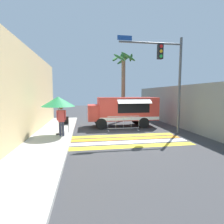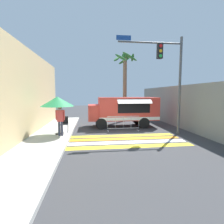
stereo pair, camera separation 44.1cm
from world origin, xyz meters
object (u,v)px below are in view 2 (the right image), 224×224
object	(u,v)px
traffic_signal_pole	(168,69)
folding_chair	(64,123)
food_truck	(122,109)
vendor_person	(60,118)
palm_tree	(125,76)
patio_umbrella	(57,102)
barricade_front	(123,124)

from	to	relation	value
traffic_signal_pole	folding_chair	xyz separation A→B (m)	(-6.61, 0.69, -3.43)
food_truck	vendor_person	bearing A→B (deg)	-142.46
food_truck	palm_tree	size ratio (longest dim) A/B	0.83
vendor_person	folding_chair	bearing A→B (deg)	78.67
palm_tree	food_truck	bearing A→B (deg)	-104.85
folding_chair	palm_tree	bearing A→B (deg)	44.04
patio_umbrella	vendor_person	size ratio (longest dim) A/B	1.28
patio_umbrella	food_truck	bearing A→B (deg)	32.86
food_truck	palm_tree	distance (m)	4.22
food_truck	traffic_signal_pole	xyz separation A→B (m)	(2.41, -2.92, 2.81)
palm_tree	traffic_signal_pole	bearing A→B (deg)	-74.26
food_truck	folding_chair	xyz separation A→B (m)	(-4.20, -2.23, -0.62)
folding_chair	barricade_front	xyz separation A→B (m)	(3.96, 0.53, -0.23)
patio_umbrella	vendor_person	bearing A→B (deg)	-62.76
food_truck	patio_umbrella	world-z (taller)	patio_umbrella
food_truck	traffic_signal_pole	world-z (taller)	traffic_signal_pole
patio_umbrella	barricade_front	bearing A→B (deg)	15.63
traffic_signal_pole	palm_tree	bearing A→B (deg)	105.74
traffic_signal_pole	folding_chair	size ratio (longest dim) A/B	6.19
vendor_person	food_truck	bearing A→B (deg)	30.35
vendor_person	palm_tree	size ratio (longest dim) A/B	0.28
folding_chair	food_truck	bearing A→B (deg)	26.10
patio_umbrella	vendor_person	distance (m)	1.05
food_truck	folding_chair	world-z (taller)	food_truck
barricade_front	palm_tree	bearing A→B (deg)	77.65
barricade_front	palm_tree	distance (m)	6.07
patio_umbrella	vendor_person	world-z (taller)	patio_umbrella
vendor_person	palm_tree	distance (m)	8.59
traffic_signal_pole	food_truck	bearing A→B (deg)	129.53
traffic_signal_pole	vendor_person	xyz separation A→B (m)	(-6.69, -0.37, -3.00)
folding_chair	patio_umbrella	bearing A→B (deg)	-114.81
traffic_signal_pole	palm_tree	distance (m)	6.05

